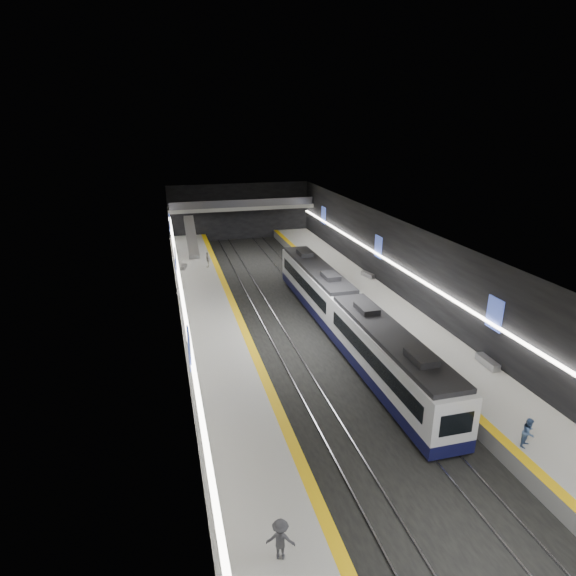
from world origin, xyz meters
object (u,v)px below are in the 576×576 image
object	(u,v)px
escalator	(191,237)
bench_left_far	(184,267)
train	(346,314)
passenger_right_b	(529,433)
bench_right_near	(488,362)
bench_right_far	(368,275)
passenger_left_a	(208,260)
passenger_left_b	(280,540)

from	to	relation	value
escalator	bench_left_far	size ratio (longest dim) A/B	5.03
train	passenger_right_b	xyz separation A→B (m)	(3.61, -15.89, -0.40)
bench_left_far	bench_right_near	distance (m)	33.23
bench_right_far	passenger_right_b	distance (m)	27.67
bench_left_far	escalator	bearing A→B (deg)	92.71
train	passenger_left_a	size ratio (longest dim) A/B	17.23
bench_right_far	passenger_left_a	world-z (taller)	passenger_left_a
train	bench_left_far	distance (m)	22.64
passenger_right_b	escalator	bearing A→B (deg)	77.92
train	passenger_left_b	bearing A→B (deg)	-117.75
bench_right_near	passenger_left_b	xyz separation A→B (m)	(-17.02, -10.92, 0.61)
passenger_right_b	bench_left_far	bearing A→B (deg)	83.12
bench_left_far	passenger_left_b	xyz separation A→B (m)	(1.42, -38.56, 0.66)
bench_right_near	passenger_left_a	distance (m)	31.65
escalator	passenger_left_a	xyz separation A→B (m)	(1.24, -7.11, -1.03)
train	passenger_left_b	distance (m)	21.52
bench_left_far	passenger_left_a	xyz separation A→B (m)	(2.68, -0.20, 0.68)
bench_left_far	passenger_right_b	size ratio (longest dim) A/B	1.00
bench_left_far	bench_right_near	xyz separation A→B (m)	(18.44, -27.64, 0.06)
bench_right_near	passenger_right_b	size ratio (longest dim) A/B	1.29
bench_left_far	passenger_left_b	world-z (taller)	passenger_left_b
escalator	passenger_left_a	distance (m)	7.29
train	bench_right_near	bearing A→B (deg)	-49.26
passenger_right_b	passenger_left_a	size ratio (longest dim) A/B	0.91
train	passenger_left_b	xyz separation A→B (m)	(-10.02, -19.05, -0.34)
bench_right_near	passenger_right_b	world-z (taller)	passenger_right_b
passenger_right_b	passenger_left_b	distance (m)	13.99
train	passenger_right_b	bearing A→B (deg)	-77.21
passenger_left_a	train	bearing A→B (deg)	29.07
train	passenger_right_b	distance (m)	16.29
bench_right_near	passenger_right_b	xyz separation A→B (m)	(-3.39, -7.76, 0.54)
train	passenger_left_b	world-z (taller)	train
bench_right_far	bench_left_far	bearing A→B (deg)	142.41
bench_left_far	passenger_left_b	distance (m)	38.59
bench_right_near	passenger_left_b	distance (m)	20.23
train	passenger_left_a	bearing A→B (deg)	114.40
escalator	bench_left_far	bearing A→B (deg)	-101.77
passenger_left_b	passenger_right_b	bearing A→B (deg)	-146.28
bench_left_far	passenger_right_b	bearing A→B (deg)	-52.50
bench_right_far	bench_right_near	bearing A→B (deg)	-104.29
train	bench_right_far	world-z (taller)	train
train	escalator	xyz separation A→B (m)	(-10.00, 26.43, 0.70)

